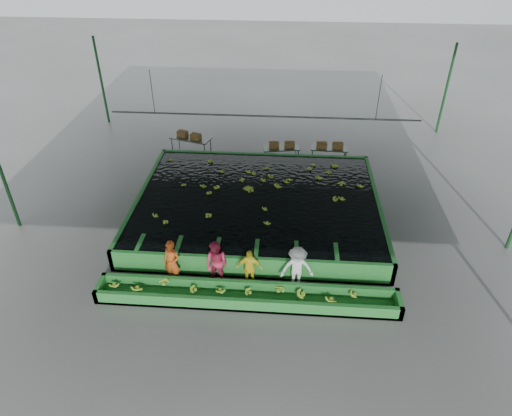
# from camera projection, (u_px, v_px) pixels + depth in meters

# --- Properties ---
(ground) EXTENTS (80.00, 80.00, 0.00)m
(ground) POSITION_uv_depth(u_px,v_px,m) (255.00, 236.00, 18.12)
(ground) COLOR slate
(ground) RESTS_ON ground
(shed_roof) EXTENTS (20.00, 22.00, 0.04)m
(shed_roof) POSITION_uv_depth(u_px,v_px,m) (255.00, 118.00, 15.34)
(shed_roof) COLOR gray
(shed_roof) RESTS_ON shed_posts
(shed_posts) EXTENTS (20.00, 22.00, 5.00)m
(shed_posts) POSITION_uv_depth(u_px,v_px,m) (255.00, 182.00, 16.73)
(shed_posts) COLOR #1A4D23
(shed_posts) RESTS_ON ground
(flotation_tank) EXTENTS (10.00, 8.00, 0.90)m
(flotation_tank) POSITION_uv_depth(u_px,v_px,m) (258.00, 206.00, 19.11)
(flotation_tank) COLOR #277F31
(flotation_tank) RESTS_ON ground
(tank_water) EXTENTS (9.70, 7.70, 0.00)m
(tank_water) POSITION_uv_depth(u_px,v_px,m) (258.00, 198.00, 18.89)
(tank_water) COLOR black
(tank_water) RESTS_ON flotation_tank
(sorting_trough) EXTENTS (10.00, 1.00, 0.50)m
(sorting_trough) POSITION_uv_depth(u_px,v_px,m) (247.00, 296.00, 14.99)
(sorting_trough) COLOR #277F31
(sorting_trough) RESTS_ON ground
(cableway_rail) EXTENTS (0.08, 0.08, 14.00)m
(cableway_rail) POSITION_uv_depth(u_px,v_px,m) (263.00, 116.00, 20.59)
(cableway_rail) COLOR #59605B
(cableway_rail) RESTS_ON shed_roof
(rail_hanger_left) EXTENTS (0.04, 0.04, 2.00)m
(rail_hanger_left) POSITION_uv_depth(u_px,v_px,m) (152.00, 92.00, 20.35)
(rail_hanger_left) COLOR #59605B
(rail_hanger_left) RESTS_ON shed_roof
(rail_hanger_right) EXTENTS (0.04, 0.04, 2.00)m
(rail_hanger_right) POSITION_uv_depth(u_px,v_px,m) (379.00, 98.00, 19.72)
(rail_hanger_right) COLOR #59605B
(rail_hanger_right) RESTS_ON shed_roof
(worker_a) EXTENTS (0.71, 0.58, 1.69)m
(worker_a) POSITION_uv_depth(u_px,v_px,m) (172.00, 262.00, 15.49)
(worker_a) COLOR #C84F18
(worker_a) RESTS_ON ground
(worker_b) EXTENTS (1.04, 0.94, 1.74)m
(worker_b) POSITION_uv_depth(u_px,v_px,m) (217.00, 264.00, 15.38)
(worker_b) COLOR #BE2B4D
(worker_b) RESTS_ON ground
(worker_c) EXTENTS (0.88, 0.37, 1.50)m
(worker_c) POSITION_uv_depth(u_px,v_px,m) (249.00, 268.00, 15.38)
(worker_c) COLOR yellow
(worker_c) RESTS_ON ground
(worker_d) EXTENTS (1.16, 0.74, 1.70)m
(worker_d) POSITION_uv_depth(u_px,v_px,m) (297.00, 268.00, 15.22)
(worker_d) COLOR white
(worker_d) RESTS_ON ground
(packing_table_left) EXTENTS (2.23, 1.39, 0.95)m
(packing_table_left) POSITION_uv_depth(u_px,v_px,m) (191.00, 146.00, 23.77)
(packing_table_left) COLOR #59605B
(packing_table_left) RESTS_ON ground
(packing_table_mid) EXTENTS (1.92, 1.04, 0.83)m
(packing_table_mid) POSITION_uv_depth(u_px,v_px,m) (281.00, 155.00, 23.06)
(packing_table_mid) COLOR #59605B
(packing_table_mid) RESTS_ON ground
(packing_table_right) EXTENTS (1.87, 0.83, 0.83)m
(packing_table_right) POSITION_uv_depth(u_px,v_px,m) (329.00, 155.00, 23.04)
(packing_table_right) COLOR #59605B
(packing_table_right) RESTS_ON ground
(box_stack_left) EXTENTS (1.35, 0.82, 0.28)m
(box_stack_left) POSITION_uv_depth(u_px,v_px,m) (189.00, 138.00, 23.51)
(box_stack_left) COLOR brown
(box_stack_left) RESTS_ON packing_table_left
(box_stack_mid) EXTENTS (1.30, 0.51, 0.27)m
(box_stack_mid) POSITION_uv_depth(u_px,v_px,m) (282.00, 147.00, 22.84)
(box_stack_mid) COLOR brown
(box_stack_mid) RESTS_ON packing_table_mid
(box_stack_right) EXTENTS (1.31, 0.42, 0.28)m
(box_stack_right) POSITION_uv_depth(u_px,v_px,m) (330.00, 148.00, 22.75)
(box_stack_right) COLOR brown
(box_stack_right) RESTS_ON packing_table_right
(floating_bananas) EXTENTS (8.49, 5.79, 0.12)m
(floating_bananas) POSITION_uv_depth(u_px,v_px,m) (259.00, 188.00, 19.55)
(floating_bananas) COLOR #94C330
(floating_bananas) RESTS_ON tank_water
(trough_bananas) EXTENTS (9.19, 0.61, 0.12)m
(trough_bananas) POSITION_uv_depth(u_px,v_px,m) (247.00, 293.00, 14.91)
(trough_bananas) COLOR #94C330
(trough_bananas) RESTS_ON sorting_trough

